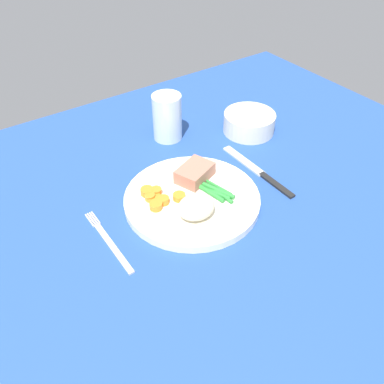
{
  "coord_description": "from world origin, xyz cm",
  "views": [
    {
      "loc": [
        -35.04,
        -49.06,
        53.32
      ],
      "look_at": [
        -2.44,
        -2.12,
        4.6
      ],
      "focal_mm": 38.06,
      "sensor_mm": 36.0,
      "label": 1
    }
  ],
  "objects_px": {
    "dinner_plate": "(192,199)",
    "salad_bowl": "(249,122)",
    "meat_portion": "(195,173)",
    "knife": "(259,172)",
    "fork": "(109,241)",
    "water_glass": "(167,120)"
  },
  "relations": [
    {
      "from": "dinner_plate",
      "to": "salad_bowl",
      "type": "height_order",
      "value": "salad_bowl"
    },
    {
      "from": "dinner_plate",
      "to": "meat_portion",
      "type": "relative_size",
      "value": 3.51
    },
    {
      "from": "knife",
      "to": "salad_bowl",
      "type": "bearing_deg",
      "value": 52.35
    },
    {
      "from": "salad_bowl",
      "to": "meat_portion",
      "type": "bearing_deg",
      "value": -157.33
    },
    {
      "from": "meat_portion",
      "to": "fork",
      "type": "relative_size",
      "value": 0.44
    },
    {
      "from": "meat_portion",
      "to": "salad_bowl",
      "type": "bearing_deg",
      "value": 22.67
    },
    {
      "from": "meat_portion",
      "to": "knife",
      "type": "xyz_separation_m",
      "value": [
        0.13,
        -0.04,
        -0.03
      ]
    },
    {
      "from": "knife",
      "to": "salad_bowl",
      "type": "distance_m",
      "value": 0.16
    },
    {
      "from": "meat_portion",
      "to": "salad_bowl",
      "type": "height_order",
      "value": "salad_bowl"
    },
    {
      "from": "meat_portion",
      "to": "water_glass",
      "type": "xyz_separation_m",
      "value": [
        0.05,
        0.18,
        0.01
      ]
    },
    {
      "from": "meat_portion",
      "to": "fork",
      "type": "xyz_separation_m",
      "value": [
        -0.21,
        -0.04,
        -0.03
      ]
    },
    {
      "from": "water_glass",
      "to": "dinner_plate",
      "type": "bearing_deg",
      "value": -111.05
    },
    {
      "from": "meat_portion",
      "to": "water_glass",
      "type": "bearing_deg",
      "value": 74.45
    },
    {
      "from": "salad_bowl",
      "to": "fork",
      "type": "bearing_deg",
      "value": -162.57
    },
    {
      "from": "meat_portion",
      "to": "knife",
      "type": "relative_size",
      "value": 0.35
    },
    {
      "from": "dinner_plate",
      "to": "knife",
      "type": "relative_size",
      "value": 1.24
    },
    {
      "from": "fork",
      "to": "knife",
      "type": "xyz_separation_m",
      "value": [
        0.34,
        -0.0,
        -0.0
      ]
    },
    {
      "from": "dinner_plate",
      "to": "meat_portion",
      "type": "xyz_separation_m",
      "value": [
        0.03,
        0.04,
        0.02
      ]
    },
    {
      "from": "dinner_plate",
      "to": "fork",
      "type": "bearing_deg",
      "value": -179.15
    },
    {
      "from": "knife",
      "to": "dinner_plate",
      "type": "bearing_deg",
      "value": 174.52
    },
    {
      "from": "dinner_plate",
      "to": "salad_bowl",
      "type": "relative_size",
      "value": 2.14
    },
    {
      "from": "fork",
      "to": "knife",
      "type": "relative_size",
      "value": 0.81
    }
  ]
}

